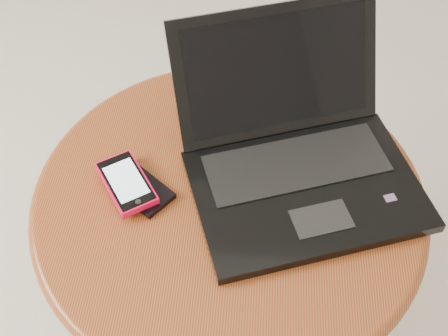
{
  "coord_description": "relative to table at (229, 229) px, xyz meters",
  "views": [
    {
      "loc": [
        0.07,
        -0.52,
        1.31
      ],
      "look_at": [
        0.02,
        0.07,
        0.6
      ],
      "focal_mm": 46.3,
      "sensor_mm": 36.0,
      "label": 1
    }
  ],
  "objects": [
    {
      "name": "phone_black",
      "position": [
        -0.15,
        -0.01,
        0.12
      ],
      "size": [
        0.13,
        0.12,
        0.01
      ],
      "color": "black",
      "rests_on": "table"
    },
    {
      "name": "laptop",
      "position": [
        0.11,
        0.05,
        0.16
      ],
      "size": [
        0.47,
        0.46,
        0.23
      ],
      "color": "black",
      "rests_on": "table"
    },
    {
      "name": "table",
      "position": [
        0.0,
        0.0,
        0.0
      ],
      "size": [
        0.68,
        0.68,
        0.54
      ],
      "color": "#582F19",
      "rests_on": "ground"
    },
    {
      "name": "phone_pink",
      "position": [
        -0.17,
        -0.01,
        0.13
      ],
      "size": [
        0.12,
        0.14,
        0.01
      ],
      "color": "#F80B3E",
      "rests_on": "phone_black"
    }
  ]
}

